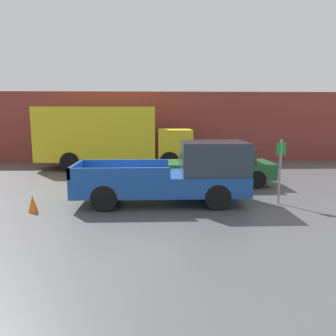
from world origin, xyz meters
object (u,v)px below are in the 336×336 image
(pickup_truck, at_px, (177,175))
(car, at_px, (220,166))
(traffic_cone, at_px, (33,204))
(parking_sign, at_px, (280,168))
(delivery_truck, at_px, (109,136))

(pickup_truck, relative_size, car, 1.28)
(pickup_truck, xyz_separation_m, car, (1.99, 2.89, -0.16))
(traffic_cone, bearing_deg, parking_sign, 4.98)
(car, relative_size, traffic_cone, 8.34)
(parking_sign, bearing_deg, pickup_truck, 176.54)
(traffic_cone, bearing_deg, pickup_truck, 11.23)
(car, relative_size, parking_sign, 2.06)
(car, bearing_deg, traffic_cone, -149.64)
(delivery_truck, bearing_deg, parking_sign, -48.96)
(delivery_truck, bearing_deg, traffic_cone, -97.99)
(pickup_truck, height_order, delivery_truck, delivery_truck)
(pickup_truck, bearing_deg, parking_sign, -3.46)
(parking_sign, bearing_deg, car, 113.88)
(parking_sign, bearing_deg, traffic_cone, -175.02)
(car, xyz_separation_m, traffic_cone, (-6.45, -3.78, -0.55))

